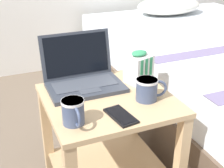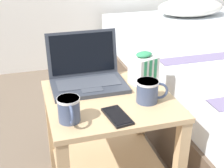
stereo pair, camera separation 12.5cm
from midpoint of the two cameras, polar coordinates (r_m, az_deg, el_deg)
bedside_table at (r=1.41m, az=2.13°, el=-9.05°), size 0.53×0.50×0.50m
laptop at (r=1.41m, az=-2.10°, el=1.62°), size 0.33×0.26×0.22m
mug_front_left at (r=1.28m, az=9.41°, el=-1.20°), size 0.13×0.09×0.09m
mug_front_right at (r=1.13m, az=-4.75°, el=-4.62°), size 0.08×0.12×0.09m
snack_bag at (r=1.43m, az=8.27°, el=2.66°), size 0.13×0.12×0.15m
cell_phone at (r=1.18m, az=4.00°, el=-5.96°), size 0.09×0.16×0.01m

